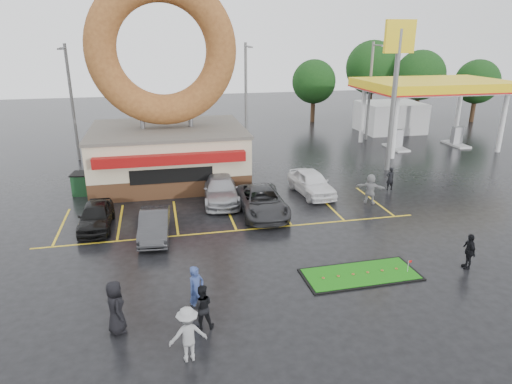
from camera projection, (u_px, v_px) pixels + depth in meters
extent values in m
plane|color=black|center=(250.00, 261.00, 20.57)|extent=(120.00, 120.00, 0.00)
cube|color=#472B19|center=(170.00, 171.00, 31.75)|extent=(10.00, 8.00, 1.20)
cube|color=beige|center=(168.00, 147.00, 31.18)|extent=(10.00, 8.00, 2.30)
cube|color=#59544C|center=(167.00, 129.00, 30.77)|extent=(10.20, 8.20, 0.20)
cube|color=maroon|center=(171.00, 159.00, 27.13)|extent=(9.00, 0.60, 0.60)
cylinder|color=slate|center=(142.00, 119.00, 30.21)|extent=(0.30, 0.30, 1.20)
cylinder|color=slate|center=(191.00, 118.00, 30.86)|extent=(0.30, 0.30, 1.20)
torus|color=brown|center=(162.00, 50.00, 29.09)|extent=(9.60, 2.00, 9.60)
cylinder|color=silver|center=(395.00, 128.00, 36.61)|extent=(0.40, 0.40, 5.00)
cylinder|color=silver|center=(502.00, 123.00, 38.63)|extent=(0.40, 0.40, 5.00)
cylinder|color=silver|center=(363.00, 116.00, 42.15)|extent=(0.40, 0.40, 5.00)
cylinder|color=silver|center=(458.00, 112.00, 44.17)|extent=(0.40, 0.40, 5.00)
cube|color=silver|center=(433.00, 88.00, 39.48)|extent=(12.00, 8.00, 0.50)
cube|color=yellow|center=(434.00, 84.00, 39.39)|extent=(12.30, 8.30, 0.70)
cube|color=#99999E|center=(397.00, 139.00, 40.31)|extent=(0.90, 0.60, 1.60)
cube|color=#99999E|center=(457.00, 135.00, 41.52)|extent=(0.90, 0.60, 1.60)
cube|color=silver|center=(390.00, 117.00, 47.18)|extent=(6.00, 5.00, 3.00)
cylinder|color=slate|center=(393.00, 103.00, 32.62)|extent=(0.36, 0.36, 10.00)
cube|color=yellow|center=(400.00, 36.00, 31.14)|extent=(2.20, 0.30, 2.20)
cylinder|color=slate|center=(72.00, 104.00, 35.51)|extent=(0.24, 0.24, 9.00)
cylinder|color=slate|center=(62.00, 48.00, 33.21)|extent=(0.12, 2.00, 0.12)
cube|color=slate|center=(60.00, 49.00, 32.30)|extent=(0.40, 0.18, 0.12)
cylinder|color=slate|center=(246.00, 97.00, 39.26)|extent=(0.24, 0.24, 9.00)
cylinder|color=slate|center=(248.00, 46.00, 36.96)|extent=(0.12, 2.00, 0.12)
cube|color=slate|center=(250.00, 47.00, 36.05)|extent=(0.40, 0.18, 0.12)
cylinder|color=slate|center=(370.00, 92.00, 42.61)|extent=(0.24, 0.24, 9.00)
cylinder|color=slate|center=(378.00, 45.00, 40.31)|extent=(0.12, 2.00, 0.12)
cube|color=slate|center=(384.00, 46.00, 39.40)|extent=(0.40, 0.18, 0.12)
cylinder|color=#332114|center=(416.00, 108.00, 53.02)|extent=(0.50, 0.50, 2.88)
sphere|color=black|center=(420.00, 75.00, 51.78)|extent=(5.60, 5.60, 5.60)
cylinder|color=#332114|center=(473.00, 111.00, 52.45)|extent=(0.50, 0.50, 2.52)
sphere|color=black|center=(477.00, 82.00, 51.36)|extent=(4.90, 4.90, 4.90)
cylinder|color=#332114|center=(369.00, 103.00, 55.84)|extent=(0.50, 0.50, 3.24)
sphere|color=black|center=(372.00, 67.00, 54.45)|extent=(6.30, 6.30, 6.30)
cylinder|color=#332114|center=(313.00, 111.00, 52.50)|extent=(0.50, 0.50, 2.52)
sphere|color=black|center=(314.00, 82.00, 51.41)|extent=(4.90, 4.90, 4.90)
imported|color=black|center=(96.00, 216.00, 23.82)|extent=(1.70, 4.05, 1.37)
imported|color=#2E2E30|center=(154.00, 225.00, 22.74)|extent=(1.69, 4.15, 1.34)
imported|color=#9C9CA1|center=(221.00, 189.00, 27.67)|extent=(2.45, 5.24, 1.48)
imported|color=#2C2C2E|center=(262.00, 201.00, 25.73)|extent=(2.59, 5.34, 1.46)
imported|color=white|center=(311.00, 183.00, 28.83)|extent=(2.22, 4.67, 1.54)
imported|color=navy|center=(196.00, 291.00, 16.39)|extent=(0.82, 0.79, 1.90)
imported|color=black|center=(202.00, 307.00, 15.65)|extent=(0.81, 0.64, 1.65)
imported|color=gray|center=(188.00, 334.00, 14.06)|extent=(1.26, 0.82, 1.85)
imported|color=black|center=(116.00, 307.00, 15.39)|extent=(0.83, 1.06, 1.92)
imported|color=black|center=(469.00, 251.00, 19.70)|extent=(0.55, 0.99, 1.60)
imported|color=gray|center=(370.00, 189.00, 27.25)|extent=(1.72, 1.35, 1.82)
imported|color=black|center=(390.00, 179.00, 29.64)|extent=(0.57, 0.39, 1.53)
cube|color=#184021|center=(88.00, 184.00, 28.96)|extent=(1.95, 1.44, 1.30)
cube|color=black|center=(360.00, 275.00, 19.32)|extent=(4.98, 2.24, 0.06)
cube|color=#1B6F12|center=(360.00, 274.00, 19.31)|extent=(4.75, 2.01, 0.03)
cylinder|color=silver|center=(408.00, 266.00, 19.36)|extent=(0.02, 0.02, 0.56)
cube|color=red|center=(410.00, 262.00, 19.30)|extent=(0.14, 0.01, 0.10)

